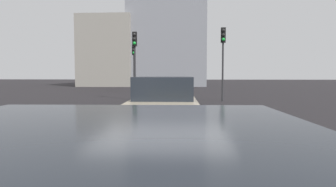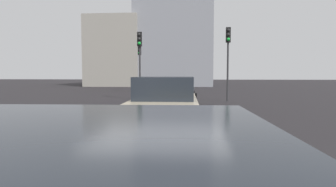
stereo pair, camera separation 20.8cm
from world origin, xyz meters
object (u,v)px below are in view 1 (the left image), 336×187
object	(u,v)px
traffic_light_near_left	(135,51)
traffic_light_near_right	(134,58)
car_black_lead	(172,93)
car_beige_second	(164,104)
traffic_light_far_left	(223,49)

from	to	relation	value
traffic_light_near_left	traffic_light_near_right	xyz separation A→B (m)	(7.35, 1.34, -0.05)
car_black_lead	traffic_light_near_left	world-z (taller)	traffic_light_near_left
car_black_lead	traffic_light_near_left	distance (m)	5.22
car_beige_second	traffic_light_far_left	xyz separation A→B (m)	(9.29, -2.93, 2.42)
car_beige_second	traffic_light_far_left	bearing A→B (deg)	-18.75
traffic_light_near_right	car_black_lead	bearing A→B (deg)	16.98
car_beige_second	traffic_light_near_right	distance (m)	17.68
traffic_light_far_left	car_black_lead	bearing A→B (deg)	-38.74
traffic_light_near_left	traffic_light_near_right	bearing A→B (deg)	-170.39
car_beige_second	car_black_lead	bearing A→B (deg)	-1.16
traffic_light_near_right	traffic_light_far_left	xyz separation A→B (m)	(-7.81, -6.81, 0.15)
car_black_lead	traffic_light_near_right	world-z (taller)	traffic_light_near_right
traffic_light_near_left	car_black_lead	bearing A→B (deg)	32.18
car_beige_second	traffic_light_near_left	world-z (taller)	traffic_light_near_left
car_beige_second	traffic_light_far_left	distance (m)	10.03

